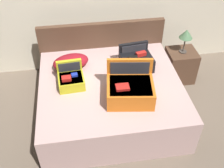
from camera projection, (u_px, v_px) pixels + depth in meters
name	position (u px, v px, depth m)	size (l,w,h in m)	color
ground_plane	(115.00, 134.00, 3.66)	(12.00, 12.00, 0.00)	#6B5B4C
bed	(111.00, 99.00, 3.78)	(1.86, 1.71, 0.55)	#BC9993
headboard	(102.00, 50.00, 4.31)	(1.90, 0.08, 0.96)	#4C3323
hard_case_large	(130.00, 89.00, 3.30)	(0.62, 0.55, 0.43)	#D16619
hard_case_medium	(136.00, 61.00, 3.78)	(0.45, 0.40, 0.31)	black
hard_case_small	(71.00, 79.00, 3.52)	(0.34, 0.35, 0.29)	gold
pillow_near_headboard	(71.00, 62.00, 3.79)	(0.50, 0.30, 0.19)	maroon
nightstand	(180.00, 65.00, 4.38)	(0.44, 0.40, 0.52)	#4C3323
table_lamp	(186.00, 35.00, 4.01)	(0.20, 0.20, 0.38)	#3F3833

